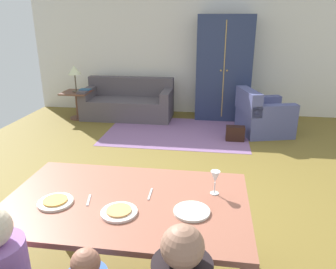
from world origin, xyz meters
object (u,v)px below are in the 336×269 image
at_px(plate_near_man, 55,202).
at_px(couch, 128,103).
at_px(book_lower, 85,91).
at_px(book_upper, 85,90).
at_px(dining_table, 127,207).
at_px(armoire, 224,68).
at_px(plate_near_woman, 192,211).
at_px(armchair, 262,116).
at_px(handbag, 235,134).
at_px(plate_near_child, 119,212).
at_px(side_table, 77,101).
at_px(wine_glass, 215,178).
at_px(table_lamp, 74,71).

height_order(plate_near_man, couch, couch).
bearing_deg(book_lower, book_upper, -68.85).
relative_size(dining_table, armoire, 0.84).
height_order(plate_near_man, plate_near_woman, same).
distance_m(dining_table, armoire, 4.90).
xyz_separation_m(armchair, book_lower, (-3.57, 0.47, 0.28)).
xyz_separation_m(armoire, handbag, (0.22, -1.40, -0.92)).
bearing_deg(plate_near_child, side_table, 116.46).
height_order(plate_near_man, book_lower, plate_near_man).
bearing_deg(book_upper, book_lower, 111.15).
bearing_deg(dining_table, book_upper, 115.31).
distance_m(wine_glass, table_lamp, 5.05).
height_order(table_lamp, book_lower, table_lamp).
xyz_separation_m(armchair, table_lamp, (-3.74, 0.41, 0.69)).
distance_m(dining_table, plate_near_child, 0.19).
relative_size(table_lamp, book_lower, 2.45).
bearing_deg(book_lower, wine_glass, -57.20).
bearing_deg(plate_near_man, table_lamp, 111.55).
relative_size(armchair, book_upper, 4.79).
bearing_deg(dining_table, handbag, 73.74).
relative_size(armoire, table_lamp, 3.89).
bearing_deg(armchair, dining_table, -110.95).
bearing_deg(wine_glass, plate_near_woman, -118.26).
distance_m(wine_glass, handbag, 3.35).
height_order(plate_near_man, wine_glass, wine_glass).
bearing_deg(book_lower, armchair, -7.53).
distance_m(dining_table, table_lamp, 4.88).
xyz_separation_m(wine_glass, handbag, (0.36, 3.24, -0.76)).
distance_m(couch, book_upper, 0.94).
bearing_deg(book_upper, couch, 15.03).
height_order(couch, side_table, couch).
distance_m(couch, armoire, 2.13).
relative_size(plate_near_child, table_lamp, 0.46).
bearing_deg(wine_glass, plate_near_child, -150.55).
xyz_separation_m(armchair, side_table, (-3.74, 0.41, 0.06)).
relative_size(dining_table, plate_near_child, 7.08).
bearing_deg(plate_near_child, table_lamp, 116.46).
height_order(armchair, book_lower, armchair).
height_order(plate_near_child, wine_glass, wine_glass).
relative_size(plate_near_woman, book_upper, 1.14).
distance_m(plate_near_woman, handbag, 3.62).
height_order(plate_near_woman, armoire, armoire).
bearing_deg(wine_glass, book_lower, 122.80).
bearing_deg(side_table, book_upper, 9.39).
xyz_separation_m(plate_near_child, book_lower, (-2.07, 4.56, -0.18)).
distance_m(wine_glass, book_lower, 5.01).
bearing_deg(handbag, book_lower, 162.67).
xyz_separation_m(plate_near_man, armchair, (1.98, 4.03, -0.45)).
distance_m(plate_near_child, plate_near_woman, 0.49).
relative_size(plate_near_child, armoire, 0.12).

